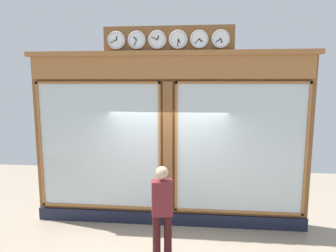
% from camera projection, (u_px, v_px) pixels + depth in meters
% --- Properties ---
extents(shop_facade, '(6.03, 0.42, 4.24)m').
position_uv_depth(shop_facade, '(169.00, 139.00, 6.33)').
color(shop_facade, brown).
rests_on(shop_facade, ground_plane).
extents(pedestrian, '(0.40, 0.29, 1.69)m').
position_uv_depth(pedestrian, '(162.00, 209.00, 5.10)').
color(pedestrian, '#3A1316').
rests_on(pedestrian, ground_plane).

